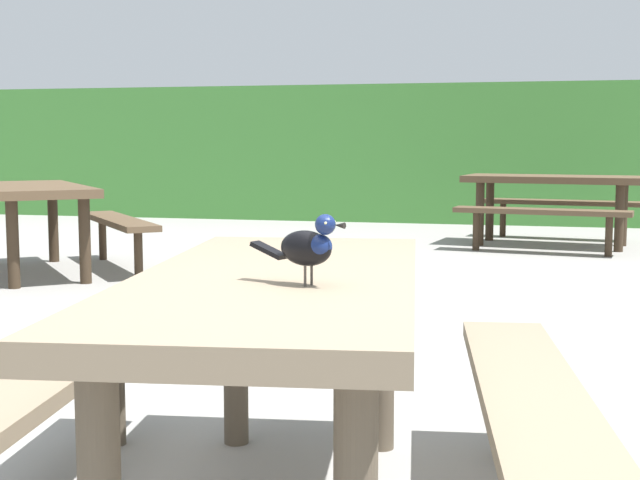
% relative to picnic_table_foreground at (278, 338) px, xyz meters
% --- Properties ---
extents(hedge_wall, '(28.00, 1.34, 1.86)m').
position_rel_picnic_table_foreground_xyz_m(hedge_wall, '(0.19, 10.19, 0.38)').
color(hedge_wall, '#428438').
rests_on(hedge_wall, ground).
extents(picnic_table_foreground, '(1.89, 1.92, 0.74)m').
position_rel_picnic_table_foreground_xyz_m(picnic_table_foreground, '(0.00, 0.00, 0.00)').
color(picnic_table_foreground, '#84725B').
rests_on(picnic_table_foreground, ground).
extents(bird_grackle, '(0.28, 0.14, 0.18)m').
position_rel_picnic_table_foreground_xyz_m(bird_grackle, '(0.14, -0.20, 0.29)').
color(bird_grackle, black).
rests_on(bird_grackle, picnic_table_foreground).
extents(picnic_table_mid_left, '(2.39, 2.39, 0.74)m').
position_rel_picnic_table_foreground_xyz_m(picnic_table_mid_left, '(-3.35, 4.25, 0.00)').
color(picnic_table_mid_left, brown).
rests_on(picnic_table_mid_left, ground).
extents(picnic_table_far_centre, '(1.95, 1.92, 0.74)m').
position_rel_picnic_table_foreground_xyz_m(picnic_table_far_centre, '(0.85, 7.33, 0.00)').
color(picnic_table_far_centre, brown).
rests_on(picnic_table_far_centre, ground).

